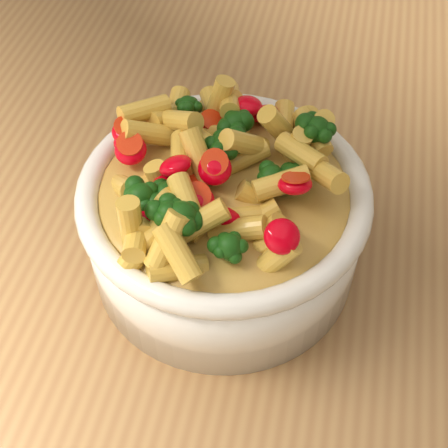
# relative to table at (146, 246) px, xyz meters

# --- Properties ---
(table) EXTENTS (1.20, 0.80, 0.90)m
(table) POSITION_rel_table_xyz_m (0.00, 0.00, 0.00)
(table) COLOR #A17645
(table) RESTS_ON ground
(serving_bowl) EXTENTS (0.22, 0.22, 0.10)m
(serving_bowl) POSITION_rel_table_xyz_m (0.10, -0.07, 0.15)
(serving_bowl) COLOR white
(serving_bowl) RESTS_ON table
(pasta_salad) EXTENTS (0.18, 0.18, 0.04)m
(pasta_salad) POSITION_rel_table_xyz_m (0.10, -0.07, 0.21)
(pasta_salad) COLOR gold
(pasta_salad) RESTS_ON serving_bowl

